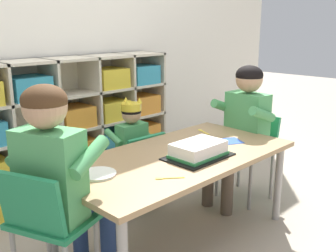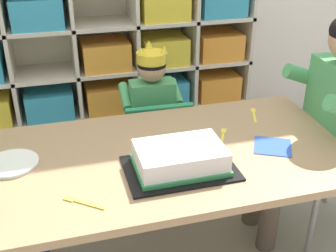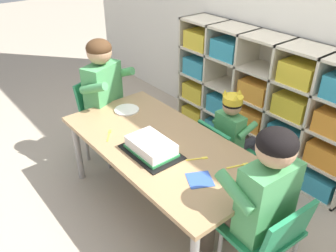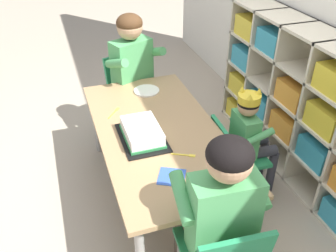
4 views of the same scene
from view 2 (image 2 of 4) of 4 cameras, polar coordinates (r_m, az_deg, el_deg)
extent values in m
cube|color=beige|center=(2.65, -8.76, 8.72)|extent=(1.70, 0.01, 1.05)
cube|color=beige|center=(2.51, -19.84, 6.27)|extent=(0.02, 0.31, 1.05)
cube|color=beige|center=(2.50, -12.14, 7.26)|extent=(0.02, 0.31, 1.05)
cube|color=beige|center=(2.54, -4.50, 8.10)|extent=(0.02, 0.31, 1.05)
cube|color=beige|center=(2.62, 2.82, 8.77)|extent=(0.02, 0.31, 1.05)
cube|color=beige|center=(2.74, 9.62, 9.27)|extent=(0.02, 0.31, 1.05)
cube|color=beige|center=(2.73, -7.58, -2.49)|extent=(1.70, 0.31, 0.02)
cube|color=beige|center=(2.61, -7.92, 2.40)|extent=(1.70, 0.31, 0.02)
cube|color=beige|center=(2.51, -8.29, 7.70)|extent=(1.70, 0.31, 0.02)
cube|color=beige|center=(2.44, -8.70, 13.37)|extent=(1.70, 0.31, 0.02)
cube|color=teal|center=(2.66, -14.82, -1.94)|extent=(0.26, 0.25, 0.15)
cube|color=teal|center=(2.82, 5.97, 0.72)|extent=(0.26, 0.25, 0.15)
cube|color=teal|center=(2.54, -15.51, 3.10)|extent=(0.26, 0.25, 0.15)
cube|color=orange|center=(2.56, -7.99, 4.02)|extent=(0.26, 0.25, 0.15)
cube|color=teal|center=(2.62, -0.67, 4.85)|extent=(0.26, 0.25, 0.15)
cube|color=orange|center=(2.72, 6.23, 5.55)|extent=(0.26, 0.25, 0.15)
cube|color=orange|center=(2.47, -8.38, 9.48)|extent=(0.26, 0.25, 0.15)
cube|color=yellow|center=(2.53, -0.71, 10.21)|extent=(0.26, 0.25, 0.15)
cube|color=orange|center=(2.63, 6.51, 10.73)|extent=(0.26, 0.25, 0.15)
cube|color=teal|center=(2.39, -17.07, 14.36)|extent=(0.26, 0.25, 0.15)
cube|color=yellow|center=(2.47, -0.74, 15.91)|extent=(0.26, 0.25, 0.15)
cube|color=teal|center=(2.57, 6.82, 16.20)|extent=(0.26, 0.25, 0.15)
cube|color=#A37F56|center=(1.57, -1.41, -4.25)|extent=(1.44, 0.72, 0.03)
cylinder|color=#9E9993|center=(2.18, 13.69, -3.80)|extent=(0.05, 0.05, 0.52)
cube|color=#238451|center=(2.15, -1.94, -1.67)|extent=(0.35, 0.31, 0.03)
cube|color=#238451|center=(1.97, -1.21, -0.26)|extent=(0.31, 0.07, 0.24)
cylinder|color=gray|center=(2.35, 0.85, -3.44)|extent=(0.02, 0.02, 0.30)
cylinder|color=gray|center=(2.31, -5.82, -4.23)|extent=(0.02, 0.02, 0.30)
cylinder|color=gray|center=(2.17, 2.35, -6.51)|extent=(0.02, 0.02, 0.30)
cylinder|color=gray|center=(2.12, -4.93, -7.45)|extent=(0.02, 0.02, 0.30)
cube|color=#4C9E5B|center=(2.09, -2.07, 2.16)|extent=(0.21, 0.12, 0.29)
sphere|color=tan|center=(2.00, -2.18, 7.78)|extent=(0.13, 0.13, 0.13)
ellipsoid|color=black|center=(2.00, -2.19, 8.32)|extent=(0.14, 0.14, 0.10)
cylinder|color=yellow|center=(1.99, -2.20, 9.13)|extent=(0.14, 0.14, 0.05)
cone|color=yellow|center=(2.03, -2.56, 10.78)|extent=(0.04, 0.04, 0.04)
cone|color=yellow|center=(1.96, -0.53, 10.19)|extent=(0.04, 0.04, 0.04)
cone|color=yellow|center=(1.94, -3.62, 9.96)|extent=(0.04, 0.04, 0.04)
cylinder|color=#33333D|center=(2.24, -0.98, 0.73)|extent=(0.08, 0.21, 0.07)
cylinder|color=#33333D|center=(2.22, -4.15, 0.40)|extent=(0.08, 0.21, 0.07)
cylinder|color=#33333D|center=(2.42, -1.48, -2.22)|extent=(0.06, 0.06, 0.32)
cylinder|color=#33333D|center=(2.40, -4.42, -2.55)|extent=(0.06, 0.06, 0.32)
cylinder|color=#4C9E5B|center=(2.12, 0.99, 4.55)|extent=(0.05, 0.17, 0.10)
cylinder|color=#4C9E5B|center=(2.08, -5.72, 3.91)|extent=(0.05, 0.17, 0.10)
cylinder|color=navy|center=(1.78, -17.13, -14.18)|extent=(0.08, 0.08, 0.42)
cylinder|color=navy|center=(1.92, -19.12, -11.12)|extent=(0.08, 0.08, 0.42)
cube|color=#238451|center=(2.01, 20.79, -3.84)|extent=(0.35, 0.39, 0.03)
cylinder|color=gray|center=(2.16, 14.91, -6.65)|extent=(0.02, 0.02, 0.37)
cylinder|color=gray|center=(1.94, 18.78, -11.56)|extent=(0.02, 0.02, 0.37)
cylinder|color=gray|center=(2.28, 20.86, -5.69)|extent=(0.02, 0.02, 0.37)
cylinder|color=brown|center=(1.98, 15.97, -2.15)|extent=(0.31, 0.12, 0.10)
cylinder|color=brown|center=(1.85, 18.38, -4.83)|extent=(0.31, 0.12, 0.10)
cylinder|color=brown|center=(2.04, 11.36, -8.05)|extent=(0.08, 0.08, 0.39)
cylinder|color=brown|center=(1.91, 13.38, -11.07)|extent=(0.08, 0.08, 0.39)
cylinder|color=#4C9E5B|center=(1.98, 18.32, 6.15)|extent=(0.25, 0.08, 0.14)
cube|color=black|center=(1.48, 1.60, -5.64)|extent=(0.38, 0.25, 0.01)
cube|color=white|center=(1.46, 1.62, -4.18)|extent=(0.30, 0.20, 0.08)
cube|color=#338E4C|center=(1.47, 1.60, -5.25)|extent=(0.31, 0.21, 0.02)
cylinder|color=white|center=(1.60, -20.11, -4.72)|extent=(0.19, 0.19, 0.01)
cube|color=#3356B7|center=(1.66, 13.78, -2.65)|extent=(0.18, 0.18, 0.00)
cube|color=yellow|center=(1.67, 7.26, -1.72)|extent=(0.05, 0.09, 0.00)
cube|color=yellow|center=(1.73, 7.45, -0.64)|extent=(0.03, 0.04, 0.00)
cube|color=yellow|center=(1.34, -10.42, -10.26)|extent=(0.09, 0.07, 0.00)
cube|color=yellow|center=(1.37, -13.01, -9.43)|extent=(0.04, 0.04, 0.00)
cube|color=yellow|center=(1.86, 11.47, 1.11)|extent=(0.05, 0.10, 0.00)
cube|color=yellow|center=(1.93, 11.28, 2.06)|extent=(0.03, 0.04, 0.00)
camera|label=1|loc=(1.25, -109.09, -13.64)|focal=41.56mm
camera|label=3|loc=(1.88, 78.28, 21.29)|focal=37.31mm
camera|label=4|loc=(2.28, 62.46, 25.87)|focal=39.19mm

